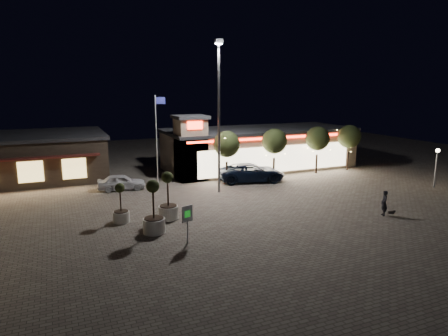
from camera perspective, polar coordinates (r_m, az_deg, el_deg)
name	(u,v)px	position (r m, az deg, el deg)	size (l,w,h in m)	color
ground	(238,225)	(25.89, 2.00, -8.14)	(90.00, 90.00, 0.00)	#6A6256
retail_building	(256,148)	(43.26, 4.53, 2.88)	(20.40, 8.40, 6.10)	tan
restaurant_building	(15,157)	(42.68, -27.70, 1.39)	(16.40, 11.00, 4.30)	#382D23
floodlight_pole	(219,108)	(32.54, -0.73, 8.57)	(0.60, 0.40, 12.38)	gray
flagpole	(157,132)	(36.28, -9.51, 5.11)	(0.95, 0.10, 8.00)	white
lamp_post_east	(437,160)	(39.26, 28.11, 1.01)	(0.36, 0.36, 3.48)	gray
string_tree_a	(227,144)	(36.41, 0.39, 3.42)	(2.42, 2.42, 4.79)	#332319
string_tree_b	(274,141)	(38.66, 7.21, 3.81)	(2.42, 2.42, 4.79)	#332319
string_tree_c	(318,139)	(41.40, 13.22, 4.10)	(2.42, 2.42, 4.79)	#332319
string_tree_d	(349,137)	(43.87, 17.45, 4.28)	(2.42, 2.42, 4.79)	#332319
pickup_truck	(252,172)	(37.31, 3.96, -0.63)	(2.84, 6.17, 1.71)	black
white_sedan	(121,182)	(35.34, -14.44, -1.96)	(1.61, 4.00, 1.36)	silver
pedestrian	(384,203)	(29.57, 21.91, -4.68)	(0.64, 0.42, 1.76)	black
dog	(392,212)	(29.86, 22.90, -5.80)	(0.52, 0.31, 0.28)	#59514C
planter_left	(121,210)	(27.01, -14.51, -5.86)	(1.07, 1.07, 2.62)	silver
planter_mid	(154,217)	(24.62, -10.00, -6.85)	(1.35, 1.35, 3.31)	silver
planter_right	(168,204)	(27.00, -7.97, -5.17)	(1.32, 1.32, 3.24)	silver
valet_sign	(187,217)	(22.67, -5.26, -6.98)	(0.70, 0.31, 2.20)	gray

